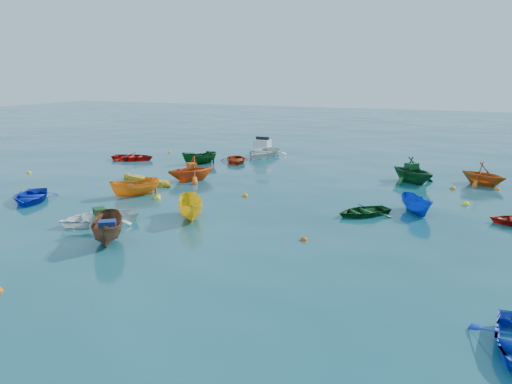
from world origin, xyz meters
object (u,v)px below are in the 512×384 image
at_px(dinghy_blue_sw, 31,201).
at_px(motorboat_white, 262,156).
at_px(kayak_yellow, 149,183).
at_px(dinghy_white_near, 98,223).

distance_m(dinghy_blue_sw, motorboat_white, 19.51).
height_order(kayak_yellow, motorboat_white, motorboat_white).
bearing_deg(dinghy_blue_sw, dinghy_white_near, -51.12).
bearing_deg(dinghy_blue_sw, motorboat_white, 38.23).
relative_size(kayak_yellow, motorboat_white, 0.90).
distance_m(dinghy_blue_sw, kayak_yellow, 7.03).
xyz_separation_m(dinghy_blue_sw, motorboat_white, (5.58, 18.69, 0.00)).
bearing_deg(motorboat_white, dinghy_white_near, -88.37).
bearing_deg(kayak_yellow, motorboat_white, 4.23).
xyz_separation_m(dinghy_blue_sw, kayak_yellow, (3.09, 6.31, 0.00)).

